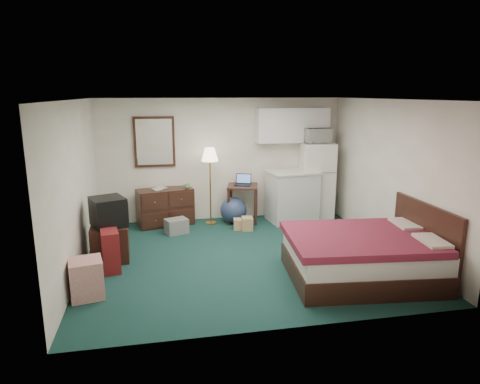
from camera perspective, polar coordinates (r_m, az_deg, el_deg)
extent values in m
cube|color=#0C2D29|center=(7.05, 0.45, -8.53)|extent=(5.00, 4.50, 0.01)
cube|color=beige|center=(6.56, 0.48, 12.23)|extent=(5.00, 4.50, 0.01)
cube|color=beige|center=(8.88, -2.46, 4.34)|extent=(5.00, 0.01, 2.50)
cube|color=beige|center=(4.58, 6.14, -4.11)|extent=(5.00, 0.01, 2.50)
cube|color=beige|center=(6.67, -21.09, 0.54)|extent=(0.01, 4.50, 2.50)
cube|color=beige|center=(7.59, 19.30, 2.12)|extent=(0.01, 4.50, 2.50)
sphere|color=navy|center=(8.70, -0.88, -2.44)|extent=(0.68, 0.68, 0.54)
imported|color=white|center=(8.95, 10.24, 7.65)|extent=(0.59, 0.39, 0.37)
imported|color=tan|center=(8.53, -11.55, 0.98)|extent=(0.16, 0.07, 0.22)
imported|color=tan|center=(8.63, -10.82, 1.08)|extent=(0.14, 0.09, 0.20)
imported|color=#5C9C4C|center=(8.57, -7.08, 0.83)|extent=(0.12, 0.10, 0.12)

